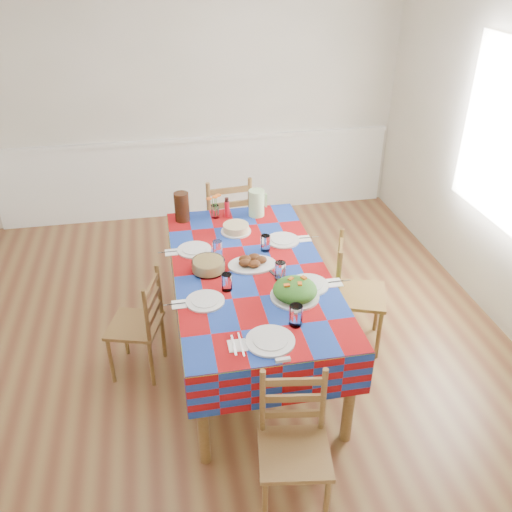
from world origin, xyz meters
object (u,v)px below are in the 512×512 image
Objects in this scene: chair_far at (227,225)px; chair_right at (354,294)px; green_pitcher at (256,203)px; meat_platter at (252,262)px; tea_pitcher at (182,207)px; chair_near at (294,447)px; chair_left at (140,325)px; dining_table at (250,279)px.

chair_right is at bearing 117.36° from chair_far.
green_pitcher reaches higher than chair_far.
meat_platter is 0.93m from tea_pitcher.
green_pitcher is 0.25× the size of chair_right.
chair_left is at bearing 131.57° from chair_near.
green_pitcher is 1.12m from chair_right.
chair_far is at bearing 89.81° from dining_table.
tea_pitcher is at bearing 39.15° from chair_far.
chair_right is at bearing 1.03° from dining_table.
dining_table is 0.98m from tea_pitcher.
tea_pitcher reaches higher than dining_table.
dining_table is 0.87m from chair_left.
chair_near is at bearing 84.72° from chair_far.
tea_pitcher reaches higher than chair_left.
green_pitcher is at bearing 109.42° from chair_far.
dining_table is at bearing -113.47° from meat_platter.
chair_right reaches higher than chair_near.
tea_pitcher is at bearing 115.76° from dining_table.
green_pitcher is 0.27× the size of chair_left.
green_pitcher is 0.26× the size of chair_near.
meat_platter is at bearing 111.29° from chair_left.
chair_far is at bearing 52.69° from chair_right.
dining_table is 0.89m from green_pitcher.
tea_pitcher is 0.29× the size of chair_left.
chair_right is (0.79, -0.03, -0.36)m from meat_platter.
meat_platter is 0.87m from chair_right.
tea_pitcher reaches higher than chair_near.
chair_far is (-0.00, 2.56, 0.06)m from chair_near.
chair_right is (0.81, 1.30, 0.02)m from chair_near.
chair_near is 0.88× the size of chair_far.
dining_table is 8.93× the size of green_pitcher.
tea_pitcher is 0.72m from chair_far.
meat_platter is 1.27m from chair_far.
chair_right is at bearing -34.60° from tea_pitcher.
chair_right is (0.81, 0.01, -0.25)m from dining_table.
dining_table is 8.26× the size of tea_pitcher.
chair_right is (0.61, -0.83, -0.45)m from green_pitcher.
chair_left is (-0.84, -0.06, -0.40)m from meat_platter.
chair_right is (0.81, -1.26, -0.04)m from chair_far.
green_pitcher is 0.63m from chair_far.
meat_platter is 0.93m from chair_left.
green_pitcher is 1.42m from chair_left.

